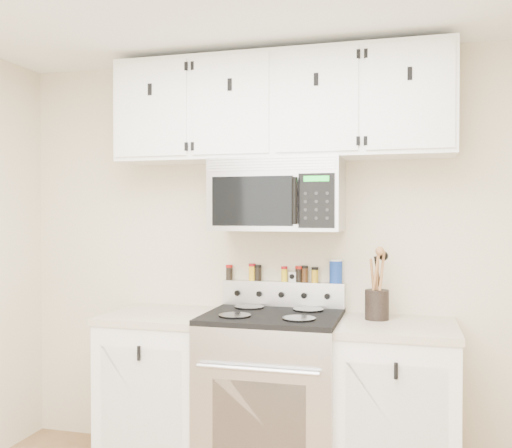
{
  "coord_description": "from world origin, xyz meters",
  "views": [
    {
      "loc": [
        0.74,
        -1.73,
        1.52
      ],
      "look_at": [
        -0.1,
        1.45,
        1.46
      ],
      "focal_mm": 40.0,
      "sensor_mm": 36.0,
      "label": 1
    }
  ],
  "objects": [
    {
      "name": "upper_cabinets",
      "position": [
        -0.0,
        1.58,
        2.15
      ],
      "size": [
        2.0,
        0.35,
        0.62
      ],
      "color": "white",
      "rests_on": "back_wall"
    },
    {
      "name": "kitchen_timer",
      "position": [
        0.06,
        1.71,
        1.13
      ],
      "size": [
        0.06,
        0.06,
        0.06
      ],
      "primitive_type": "cube",
      "rotation": [
        0.0,
        0.0,
        0.37
      ],
      "color": "silver",
      "rests_on": "range"
    },
    {
      "name": "spice_jar_5",
      "position": [
        0.13,
        1.71,
        1.15
      ],
      "size": [
        0.04,
        0.04,
        0.1
      ],
      "color": "#422510",
      "rests_on": "range"
    },
    {
      "name": "spice_jar_0",
      "position": [
        -0.35,
        1.71,
        1.15
      ],
      "size": [
        0.04,
        0.04,
        0.09
      ],
      "color": "black",
      "rests_on": "range"
    },
    {
      "name": "spice_jar_4",
      "position": [
        0.1,
        1.71,
        1.15
      ],
      "size": [
        0.05,
        0.05,
        0.1
      ],
      "color": "black",
      "rests_on": "range"
    },
    {
      "name": "salt_canister",
      "position": [
        0.32,
        1.71,
        1.17
      ],
      "size": [
        0.08,
        0.08,
        0.14
      ],
      "color": "navy",
      "rests_on": "range"
    },
    {
      "name": "utensil_crock",
      "position": [
        0.58,
        1.55,
        1.02
      ],
      "size": [
        0.13,
        0.13,
        0.39
      ],
      "color": "black",
      "rests_on": "base_cabinet_right"
    },
    {
      "name": "spice_jar_3",
      "position": [
        0.01,
        1.71,
        1.15
      ],
      "size": [
        0.04,
        0.04,
        0.09
      ],
      "color": "yellow",
      "rests_on": "range"
    },
    {
      "name": "base_cabinet_right",
      "position": [
        0.69,
        1.45,
        0.46
      ],
      "size": [
        0.64,
        0.62,
        0.92
      ],
      "color": "white",
      "rests_on": "floor"
    },
    {
      "name": "spice_jar_2",
      "position": [
        -0.16,
        1.71,
        1.15
      ],
      "size": [
        0.05,
        0.05,
        0.1
      ],
      "color": "black",
      "rests_on": "range"
    },
    {
      "name": "base_cabinet_left",
      "position": [
        -0.69,
        1.45,
        0.46
      ],
      "size": [
        0.64,
        0.62,
        0.92
      ],
      "color": "white",
      "rests_on": "floor"
    },
    {
      "name": "range",
      "position": [
        0.0,
        1.43,
        0.49
      ],
      "size": [
        0.76,
        0.65,
        1.1
      ],
      "color": "#B7B7BA",
      "rests_on": "floor"
    },
    {
      "name": "microwave",
      "position": [
        0.0,
        1.55,
        1.63
      ],
      "size": [
        0.76,
        0.44,
        0.42
      ],
      "color": "#9E9EA3",
      "rests_on": "back_wall"
    },
    {
      "name": "back_wall",
      "position": [
        0.0,
        1.75,
        1.25
      ],
      "size": [
        3.5,
        0.01,
        2.5
      ],
      "primitive_type": "cube",
      "color": "#C7B995",
      "rests_on": "floor"
    },
    {
      "name": "spice_jar_6",
      "position": [
        0.2,
        1.71,
        1.15
      ],
      "size": [
        0.04,
        0.04,
        0.09
      ],
      "color": "gold",
      "rests_on": "range"
    },
    {
      "name": "spice_jar_1",
      "position": [
        -0.2,
        1.71,
        1.15
      ],
      "size": [
        0.05,
        0.05,
        0.11
      ],
      "color": "yellow",
      "rests_on": "range"
    }
  ]
}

